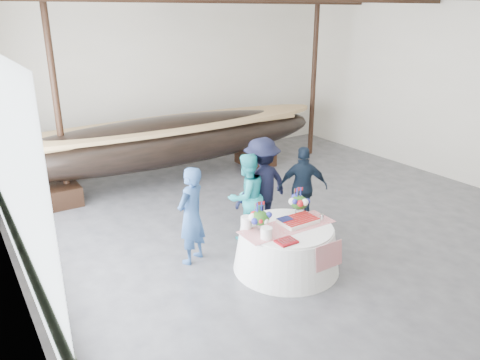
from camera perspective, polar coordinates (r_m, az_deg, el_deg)
floor at (r=9.04m, az=9.04°, el=-6.56°), size 10.00×12.00×0.01m
wall_back at (r=13.28m, az=-8.10°, el=12.16°), size 10.00×0.02×4.50m
wall_left at (r=6.23m, az=-26.69°, el=1.55°), size 0.02×12.00×4.50m
pavilion_structure at (r=8.67m, az=7.12°, el=19.84°), size 9.80×11.76×4.50m
open_bay at (r=7.31m, az=-26.78°, el=0.51°), size 0.03×7.00×3.20m
longboat_display at (r=11.47m, az=-8.86°, el=4.73°), size 8.66×1.73×1.62m
banquet_table at (r=7.71m, az=5.69°, el=-8.19°), size 1.73×1.73×0.74m
tabletop_items at (r=7.59m, az=5.06°, el=-4.27°), size 1.60×1.00×0.40m
guest_woman_blue at (r=7.73m, az=-5.98°, el=-4.32°), size 0.72×0.63×1.66m
guest_woman_teal at (r=8.50m, az=0.80°, el=-2.04°), size 0.85×0.70×1.62m
guest_man_left at (r=8.77m, az=2.66°, el=-0.64°), size 1.26×0.82×1.83m
guest_man_right at (r=9.07m, az=7.69°, el=-0.86°), size 1.00×0.84×1.60m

